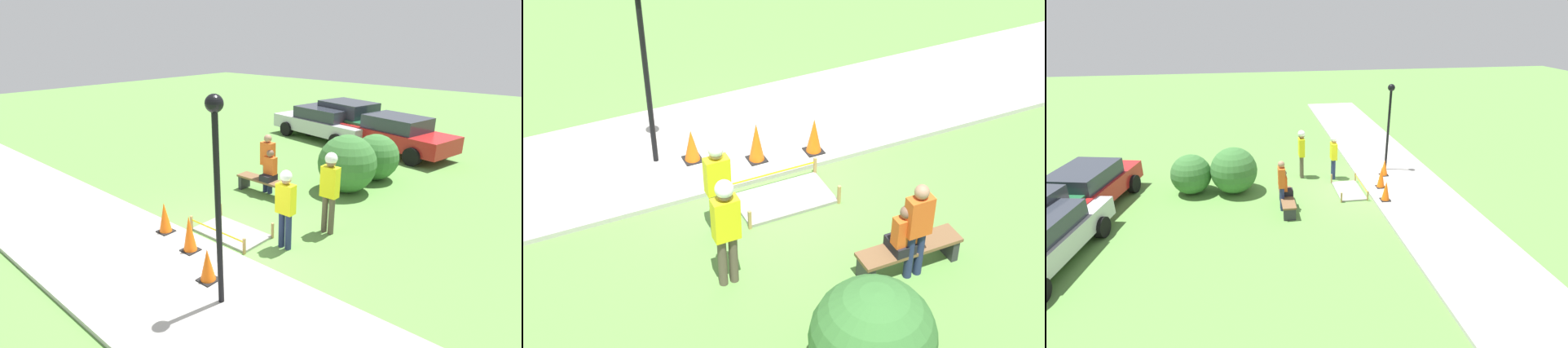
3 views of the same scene
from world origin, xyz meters
TOP-DOWN VIEW (x-y plane):
  - ground_plane at (0.00, 0.00)m, footprint 60.00×60.00m
  - sidewalk at (0.00, -1.57)m, footprint 28.00×3.14m
  - wet_concrete_patch at (-0.20, 0.66)m, footprint 1.74×1.00m
  - traffic_cone_near_patch at (-1.29, -0.38)m, footprint 0.34×0.34m
  - traffic_cone_far_patch at (-0.20, -0.57)m, footprint 0.34×0.34m
  - traffic_cone_sidewalk_edge at (0.90, -1.06)m, footprint 0.34×0.34m
  - park_bench at (-1.26, 3.06)m, footprint 1.73×0.44m
  - person_seated_on_bench at (-1.08, 3.11)m, footprint 0.36×0.44m
  - worker_supervisor at (1.12, 0.97)m, footprint 0.40×0.26m
  - worker_assistant at (1.44, 2.19)m, footprint 0.40×0.28m
  - bystander_in_orange_shirt at (-1.24, 3.22)m, footprint 0.40×0.23m
  - lamppost_near at (1.53, -1.33)m, footprint 0.28×0.28m
  - shrub_rounded_near at (0.43, 4.81)m, footprint 1.69×1.69m

SIDE VIEW (x-z plane):
  - ground_plane at x=0.00m, z-range 0.00..0.00m
  - wet_concrete_patch at x=-0.20m, z-range -0.15..0.22m
  - sidewalk at x=0.00m, z-range 0.00..0.10m
  - park_bench at x=-1.26m, z-range 0.10..0.55m
  - traffic_cone_sidewalk_edge at x=0.90m, z-range 0.10..0.75m
  - traffic_cone_near_patch at x=-1.29m, z-range 0.10..0.82m
  - traffic_cone_far_patch at x=-0.20m, z-range 0.10..0.89m
  - person_seated_on_bench at x=-1.08m, z-range 0.36..1.25m
  - shrub_rounded_near at x=0.43m, z-range 0.00..1.69m
  - bystander_in_orange_shirt at x=-1.24m, z-range 0.12..1.86m
  - worker_supervisor at x=1.12m, z-range 0.17..1.95m
  - worker_assistant at x=1.44m, z-range 0.22..2.17m
  - lamppost_near at x=1.53m, z-range 0.68..4.19m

